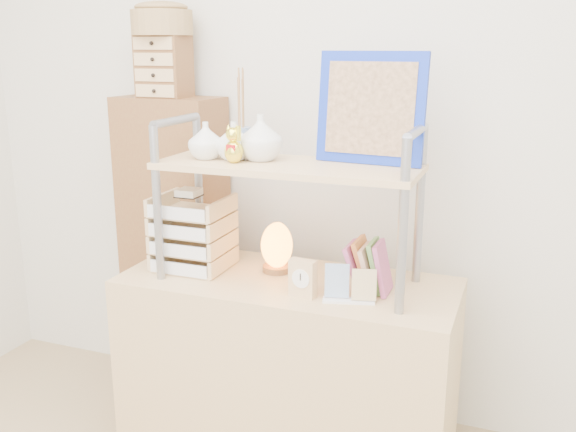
% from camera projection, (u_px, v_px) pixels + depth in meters
% --- Properties ---
extents(desk, '(1.20, 0.50, 0.75)m').
position_uv_depth(desk, '(288.00, 374.00, 2.39)').
color(desk, tan).
rests_on(desk, ground).
extents(cabinet, '(0.46, 0.27, 1.35)m').
position_uv_depth(cabinet, '(175.00, 249.00, 2.88)').
color(cabinet, brown).
rests_on(cabinet, ground).
extents(hutch, '(0.90, 0.34, 0.79)m').
position_uv_depth(hutch, '(285.00, 159.00, 2.20)').
color(hutch, gray).
rests_on(hutch, desk).
extents(letter_tray, '(0.25, 0.24, 0.31)m').
position_uv_depth(letter_tray, '(191.00, 237.00, 2.38)').
color(letter_tray, tan).
rests_on(letter_tray, desk).
extents(salt_lamp, '(0.12, 0.12, 0.19)m').
position_uv_depth(salt_lamp, '(277.00, 247.00, 2.35)').
color(salt_lamp, brown).
rests_on(salt_lamp, desk).
extents(desk_clock, '(0.10, 0.05, 0.13)m').
position_uv_depth(desk_clock, '(303.00, 278.00, 2.12)').
color(desk_clock, tan).
rests_on(desk_clock, desk).
extents(postcard_stand, '(0.18, 0.09, 0.12)m').
position_uv_depth(postcard_stand, '(349.00, 291.00, 2.09)').
color(postcard_stand, white).
rests_on(postcard_stand, desk).
extents(drawer_chest, '(0.20, 0.16, 0.25)m').
position_uv_depth(drawer_chest, '(164.00, 67.00, 2.65)').
color(drawer_chest, brown).
rests_on(drawer_chest, cabinet).
extents(woven_basket, '(0.25, 0.25, 0.10)m').
position_uv_depth(woven_basket, '(162.00, 23.00, 2.61)').
color(woven_basket, olive).
rests_on(woven_basket, drawer_chest).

